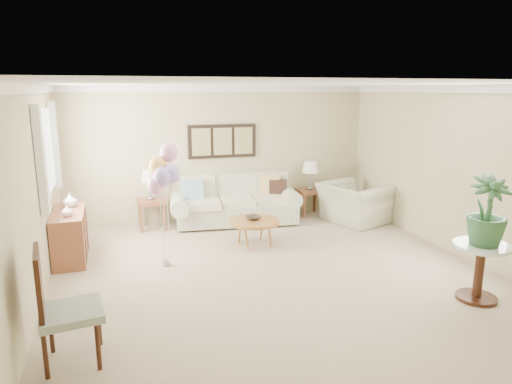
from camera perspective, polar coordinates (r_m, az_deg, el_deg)
ground_plane at (r=6.54m, az=2.31°, el=-10.08°), size 6.00×6.00×0.00m
room_shell at (r=6.15m, az=1.18°, el=4.24°), size 6.04×6.04×2.60m
wall_art_triptych at (r=8.92m, az=-4.21°, el=6.35°), size 1.35×0.06×0.65m
sofa at (r=8.83m, az=-2.61°, el=-1.51°), size 2.62×1.20×0.93m
end_table_left at (r=8.60m, az=-12.95°, el=-1.50°), size 0.51×0.47×0.56m
end_table_right at (r=9.41m, az=6.72°, el=-0.19°), size 0.49×0.45×0.53m
lamp_left at (r=8.49m, az=-13.13°, el=1.89°), size 0.32×0.32×0.56m
lamp_right at (r=9.31m, az=6.81°, el=3.02°), size 0.33×0.33×0.59m
coffee_table at (r=7.53m, az=-0.18°, el=-3.79°), size 0.84×0.84×0.43m
decor_bowl at (r=7.55m, az=-0.36°, el=-3.25°), size 0.28×0.28×0.06m
armchair at (r=9.04m, az=12.10°, el=-1.36°), size 1.33×1.42×0.76m
side_table at (r=6.20m, az=26.26°, el=-7.41°), size 0.66×0.66×0.71m
potted_plant at (r=6.01m, az=26.95°, el=-2.12°), size 0.57×0.57×0.84m
accent_chair at (r=4.69m, az=-23.23°, el=-12.82°), size 0.62×0.62×1.14m
credenza at (r=7.50m, az=-22.23°, el=-5.02°), size 0.46×1.20×0.74m
vase_white at (r=7.11m, az=-22.53°, el=-2.18°), size 0.19×0.19×0.17m
vase_sage at (r=7.67m, az=-22.23°, el=-0.95°), size 0.26×0.26×0.21m
balloon_cluster at (r=6.53m, az=-11.53°, el=2.51°), size 0.46×0.47×1.80m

